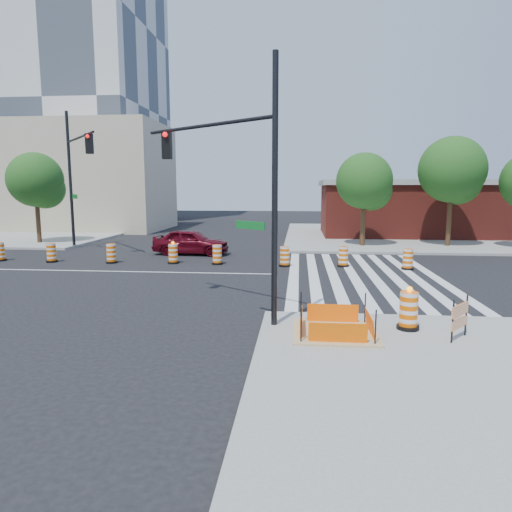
# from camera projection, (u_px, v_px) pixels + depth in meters

# --- Properties ---
(ground) EXTENTS (120.00, 120.00, 0.00)m
(ground) POSITION_uv_depth(u_px,v_px,m) (131.00, 272.00, 21.83)
(ground) COLOR black
(ground) RESTS_ON ground
(sidewalk_ne) EXTENTS (22.00, 22.00, 0.15)m
(sidewalk_ne) POSITION_uv_depth(u_px,v_px,m) (420.00, 235.00, 37.85)
(sidewalk_ne) COLOR gray
(sidewalk_ne) RESTS_ON ground
(sidewalk_nw) EXTENTS (22.00, 22.00, 0.15)m
(sidewalk_nw) POSITION_uv_depth(u_px,v_px,m) (11.00, 232.00, 41.23)
(sidewalk_nw) COLOR gray
(sidewalk_nw) RESTS_ON ground
(crosswalk_east) EXTENTS (6.75, 13.50, 0.01)m
(crosswalk_east) POSITION_uv_depth(u_px,v_px,m) (363.00, 276.00, 20.80)
(crosswalk_east) COLOR silver
(crosswalk_east) RESTS_ON ground
(lane_centerline) EXTENTS (14.00, 0.12, 0.01)m
(lane_centerline) POSITION_uv_depth(u_px,v_px,m) (131.00, 272.00, 21.82)
(lane_centerline) COLOR silver
(lane_centerline) RESTS_ON ground
(excavation_pit) EXTENTS (2.20, 2.20, 0.90)m
(excavation_pit) POSITION_uv_depth(u_px,v_px,m) (335.00, 330.00, 12.09)
(excavation_pit) COLOR tan
(excavation_pit) RESTS_ON ground
(tower_nw) EXTENTS (28.00, 18.00, 45.00)m
(tower_nw) POSITION_uv_depth(u_px,v_px,m) (32.00, 31.00, 54.25)
(tower_nw) COLOR silver
(tower_nw) RESTS_ON ground
(brick_storefront) EXTENTS (16.50, 8.50, 4.60)m
(brick_storefront) POSITION_uv_depth(u_px,v_px,m) (421.00, 208.00, 37.52)
(brick_storefront) COLOR maroon
(brick_storefront) RESTS_ON ground
(beige_midrise) EXTENTS (14.00, 10.00, 10.00)m
(beige_midrise) POSITION_uv_depth(u_px,v_px,m) (91.00, 177.00, 43.88)
(beige_midrise) COLOR #B8AB8D
(beige_midrise) RESTS_ON ground
(red_coupe) EXTENTS (4.66, 2.16, 1.54)m
(red_coupe) POSITION_uv_depth(u_px,v_px,m) (191.00, 242.00, 27.42)
(red_coupe) COLOR #520713
(red_coupe) RESTS_ON ground
(signal_pole_se) EXTENTS (4.54, 3.40, 7.34)m
(signal_pole_se) POSITION_uv_depth(u_px,v_px,m) (234.00, 169.00, 13.23)
(signal_pole_se) COLOR black
(signal_pole_se) RESTS_ON ground
(signal_pole_nw) EXTENTS (4.25, 5.27, 8.76)m
(signal_pole_nw) POSITION_uv_depth(u_px,v_px,m) (76.00, 166.00, 28.41)
(signal_pole_nw) COLOR black
(signal_pole_nw) RESTS_ON ground
(pit_drum) EXTENTS (0.61, 0.61, 1.19)m
(pit_drum) POSITION_uv_depth(u_px,v_px,m) (408.00, 312.00, 12.36)
(pit_drum) COLOR black
(pit_drum) RESTS_ON ground
(barricade) EXTENTS (0.64, 0.74, 1.09)m
(barricade) POSITION_uv_depth(u_px,v_px,m) (460.00, 316.00, 11.53)
(barricade) COLOR #EF6105
(barricade) RESTS_ON ground
(tree_north_b) EXTENTS (3.79, 3.79, 6.44)m
(tree_north_b) POSITION_uv_depth(u_px,v_px,m) (36.00, 183.00, 31.88)
(tree_north_b) COLOR #382314
(tree_north_b) RESTS_ON ground
(tree_north_c) EXTENTS (3.75, 3.70, 6.29)m
(tree_north_c) POSITION_uv_depth(u_px,v_px,m) (365.00, 184.00, 30.18)
(tree_north_c) COLOR #382314
(tree_north_c) RESTS_ON ground
(tree_north_d) EXTENTS (4.31, 4.31, 7.33)m
(tree_north_d) POSITION_uv_depth(u_px,v_px,m) (452.00, 173.00, 29.93)
(tree_north_d) COLOR #382314
(tree_north_d) RESTS_ON ground
(median_drum_1) EXTENTS (0.60, 0.60, 1.02)m
(median_drum_1) POSITION_uv_depth(u_px,v_px,m) (0.00, 252.00, 25.03)
(median_drum_1) COLOR black
(median_drum_1) RESTS_ON ground
(median_drum_2) EXTENTS (0.60, 0.60, 1.02)m
(median_drum_2) POSITION_uv_depth(u_px,v_px,m) (51.00, 253.00, 24.59)
(median_drum_2) COLOR black
(median_drum_2) RESTS_ON ground
(median_drum_3) EXTENTS (0.60, 0.60, 1.02)m
(median_drum_3) POSITION_uv_depth(u_px,v_px,m) (111.00, 254.00, 24.28)
(median_drum_3) COLOR black
(median_drum_3) RESTS_ON ground
(median_drum_4) EXTENTS (0.60, 0.60, 1.18)m
(median_drum_4) POSITION_uv_depth(u_px,v_px,m) (173.00, 254.00, 24.16)
(median_drum_4) COLOR black
(median_drum_4) RESTS_ON ground
(median_drum_5) EXTENTS (0.60, 0.60, 1.02)m
(median_drum_5) POSITION_uv_depth(u_px,v_px,m) (217.00, 255.00, 23.88)
(median_drum_5) COLOR black
(median_drum_5) RESTS_ON ground
(median_drum_6) EXTENTS (0.60, 0.60, 1.02)m
(median_drum_6) POSITION_uv_depth(u_px,v_px,m) (285.00, 257.00, 23.23)
(median_drum_6) COLOR black
(median_drum_6) RESTS_ON ground
(median_drum_7) EXTENTS (0.60, 0.60, 1.02)m
(median_drum_7) POSITION_uv_depth(u_px,v_px,m) (343.00, 257.00, 23.17)
(median_drum_7) COLOR black
(median_drum_7) RESTS_ON ground
(median_drum_8) EXTENTS (0.60, 0.60, 1.02)m
(median_drum_8) POSITION_uv_depth(u_px,v_px,m) (408.00, 260.00, 22.31)
(median_drum_8) COLOR black
(median_drum_8) RESTS_ON ground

